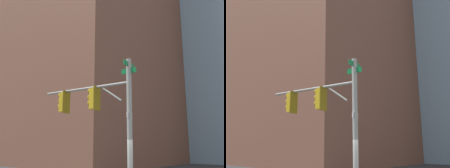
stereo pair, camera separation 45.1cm
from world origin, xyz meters
TOP-DOWN VIEW (x-y plane):
  - signal_pole_assembly at (-1.79, -0.28)m, footprint 5.38×1.23m
  - building_brick_nearside at (-22.56, 16.58)m, footprint 26.49×18.99m
  - building_brick_midblock at (-20.04, 40.24)m, footprint 17.03×15.22m

SIDE VIEW (x-z plane):
  - signal_pole_assembly at x=-1.79m, z-range 0.88..6.99m
  - building_brick_midblock at x=-20.04m, z-range 0.00..39.89m
  - building_brick_nearside at x=-22.56m, z-range 0.00..43.44m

